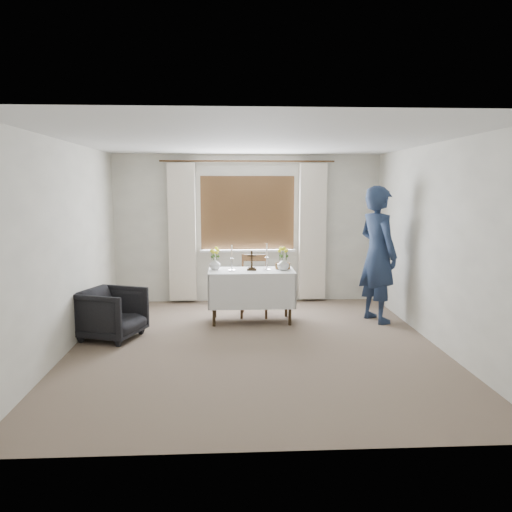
{
  "coord_description": "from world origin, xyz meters",
  "views": [
    {
      "loc": [
        -0.31,
        -5.97,
        1.96
      ],
      "look_at": [
        0.06,
        0.95,
        1.0
      ],
      "focal_mm": 35.0,
      "sensor_mm": 36.0,
      "label": 1
    }
  ],
  "objects_px": {
    "person": "(378,254)",
    "wooden_cross": "(252,261)",
    "armchair": "(112,314)",
    "altar_table": "(251,296)",
    "wooden_chair": "(254,286)",
    "flower_vase_right": "(283,264)",
    "flower_vase_left": "(215,264)"
  },
  "relations": [
    {
      "from": "wooden_chair",
      "to": "person",
      "type": "xyz_separation_m",
      "value": [
        1.78,
        -0.39,
        0.52
      ]
    },
    {
      "from": "armchair",
      "to": "altar_table",
      "type": "bearing_deg",
      "value": -48.04
    },
    {
      "from": "altar_table",
      "to": "wooden_chair",
      "type": "distance_m",
      "value": 0.34
    },
    {
      "from": "armchair",
      "to": "flower_vase_left",
      "type": "xyz_separation_m",
      "value": [
        1.31,
        0.79,
        0.52
      ]
    },
    {
      "from": "person",
      "to": "flower_vase_right",
      "type": "height_order",
      "value": "person"
    },
    {
      "from": "altar_table",
      "to": "armchair",
      "type": "height_order",
      "value": "altar_table"
    },
    {
      "from": "wooden_chair",
      "to": "flower_vase_right",
      "type": "xyz_separation_m",
      "value": [
        0.4,
        -0.36,
        0.39
      ]
    },
    {
      "from": "person",
      "to": "altar_table",
      "type": "bearing_deg",
      "value": 66.55
    },
    {
      "from": "armchair",
      "to": "flower_vase_right",
      "type": "bearing_deg",
      "value": -52.91
    },
    {
      "from": "flower_vase_left",
      "to": "flower_vase_right",
      "type": "relative_size",
      "value": 0.96
    },
    {
      "from": "altar_table",
      "to": "flower_vase_left",
      "type": "distance_m",
      "value": 0.71
    },
    {
      "from": "wooden_cross",
      "to": "flower_vase_left",
      "type": "bearing_deg",
      "value": 178.19
    },
    {
      "from": "person",
      "to": "flower_vase_left",
      "type": "height_order",
      "value": "person"
    },
    {
      "from": "person",
      "to": "flower_vase_left",
      "type": "distance_m",
      "value": 2.37
    },
    {
      "from": "armchair",
      "to": "flower_vase_left",
      "type": "height_order",
      "value": "flower_vase_left"
    },
    {
      "from": "altar_table",
      "to": "wooden_chair",
      "type": "height_order",
      "value": "wooden_chair"
    },
    {
      "from": "altar_table",
      "to": "person",
      "type": "height_order",
      "value": "person"
    },
    {
      "from": "wooden_chair",
      "to": "flower_vase_right",
      "type": "relative_size",
      "value": 5.2
    },
    {
      "from": "wooden_cross",
      "to": "wooden_chair",
      "type": "bearing_deg",
      "value": 87.13
    },
    {
      "from": "wooden_chair",
      "to": "person",
      "type": "relative_size",
      "value": 0.47
    },
    {
      "from": "altar_table",
      "to": "wooden_cross",
      "type": "height_order",
      "value": "wooden_cross"
    },
    {
      "from": "wooden_chair",
      "to": "flower_vase_left",
      "type": "relative_size",
      "value": 5.44
    },
    {
      "from": "person",
      "to": "wooden_cross",
      "type": "relative_size",
      "value": 6.93
    },
    {
      "from": "wooden_chair",
      "to": "person",
      "type": "bearing_deg",
      "value": -8.07
    },
    {
      "from": "altar_table",
      "to": "flower_vase_right",
      "type": "height_order",
      "value": "flower_vase_right"
    },
    {
      "from": "altar_table",
      "to": "wooden_chair",
      "type": "bearing_deg",
      "value": 79.72
    },
    {
      "from": "person",
      "to": "flower_vase_right",
      "type": "distance_m",
      "value": 1.38
    },
    {
      "from": "armchair",
      "to": "wooden_cross",
      "type": "distance_m",
      "value": 2.07
    },
    {
      "from": "armchair",
      "to": "flower_vase_left",
      "type": "bearing_deg",
      "value": -38.71
    },
    {
      "from": "flower_vase_left",
      "to": "flower_vase_right",
      "type": "height_order",
      "value": "flower_vase_right"
    },
    {
      "from": "altar_table",
      "to": "wooden_chair",
      "type": "relative_size",
      "value": 1.33
    },
    {
      "from": "altar_table",
      "to": "flower_vase_left",
      "type": "bearing_deg",
      "value": 173.85
    }
  ]
}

